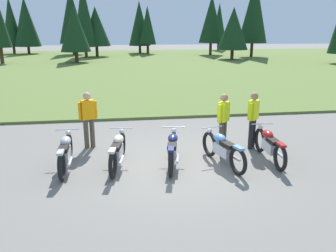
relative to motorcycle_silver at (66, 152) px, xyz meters
name	(u,v)px	position (x,y,z in m)	size (l,w,h in m)	color
ground_plane	(171,165)	(2.66, -0.20, -0.44)	(140.00, 140.00, 0.00)	slate
grass_moorland	(130,64)	(2.66, 26.58, -0.39)	(80.00, 44.00, 0.10)	#5B7033
forest_treeline	(139,20)	(4.26, 35.89, 4.03)	(38.68, 25.73, 9.26)	#47331E
motorcycle_silver	(66,152)	(0.00, 0.00, 0.00)	(0.62, 2.10, 0.88)	black
motorcycle_cream	(118,150)	(1.30, -0.06, 0.00)	(0.64, 2.09, 0.88)	black
motorcycle_navy	(173,149)	(2.70, -0.18, 0.00)	(0.70, 2.07, 0.88)	black
motorcycle_sky_blue	(223,149)	(3.99, -0.32, 0.00)	(0.76, 2.06, 0.88)	black
motorcycle_red	(269,145)	(5.31, -0.22, 0.00)	(0.62, 2.10, 0.88)	black
rider_with_back_turned	(88,117)	(0.47, 1.56, 0.51)	(0.53, 0.32, 1.67)	#4C4233
rider_checking_bike	(253,117)	(5.24, 0.83, 0.51)	(0.40, 0.43, 1.67)	black
rider_near_row_end	(223,119)	(4.31, 0.75, 0.51)	(0.41, 0.42, 1.67)	#4C4233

